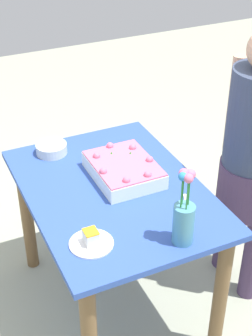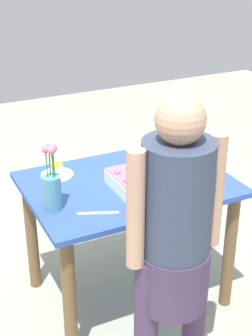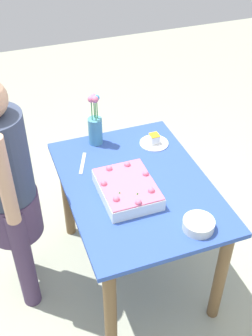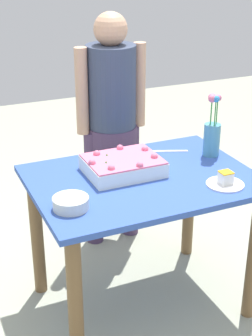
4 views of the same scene
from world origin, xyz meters
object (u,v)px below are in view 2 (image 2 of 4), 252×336
(serving_plate_with_slice, at_px, (57,172))
(fruit_bowl, at_px, (180,152))
(person_standing, at_px, (175,239))
(sheet_cake, at_px, (147,179))
(cake_knife, at_px, (98,213))
(flower_vase, at_px, (52,186))

(serving_plate_with_slice, relative_size, fruit_bowl, 1.14)
(serving_plate_with_slice, relative_size, person_standing, 0.12)
(sheet_cake, relative_size, fruit_bowl, 2.31)
(cake_knife, relative_size, person_standing, 0.14)
(serving_plate_with_slice, bearing_deg, sheet_cake, -39.60)
(sheet_cake, relative_size, flower_vase, 1.08)
(serving_plate_with_slice, height_order, person_standing, person_standing)
(fruit_bowl, bearing_deg, flower_vase, -163.17)
(fruit_bowl, bearing_deg, cake_knife, -150.17)
(serving_plate_with_slice, xyz_separation_m, flower_vase, (-0.14, -0.35, 0.11))
(flower_vase, relative_size, fruit_bowl, 2.14)
(fruit_bowl, xyz_separation_m, person_standing, (-0.56, -0.87, 0.05))
(sheet_cake, height_order, cake_knife, sheet_cake)
(cake_knife, distance_m, fruit_bowl, 0.83)
(fruit_bowl, height_order, person_standing, person_standing)
(serving_plate_with_slice, distance_m, person_standing, 0.97)
(flower_vase, bearing_deg, person_standing, -60.24)
(serving_plate_with_slice, bearing_deg, fruit_bowl, -5.82)
(cake_knife, xyz_separation_m, person_standing, (0.16, -0.46, 0.08))
(cake_knife, distance_m, person_standing, 0.49)
(serving_plate_with_slice, xyz_separation_m, person_standing, (0.20, -0.95, 0.06))
(cake_knife, bearing_deg, fruit_bowl, -128.13)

